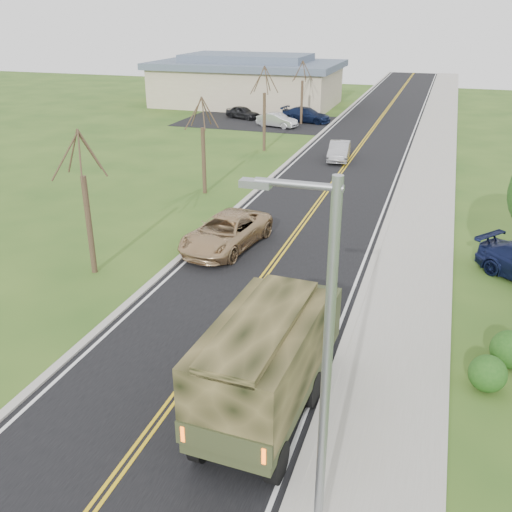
% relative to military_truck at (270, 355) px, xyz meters
% --- Properties ---
extents(ground, '(160.00, 160.00, 0.00)m').
position_rel_military_truck_xyz_m(ground, '(-2.77, -3.50, -1.88)').
color(ground, '#2A4B19').
rests_on(ground, ground).
extents(road, '(8.00, 120.00, 0.01)m').
position_rel_military_truck_xyz_m(road, '(-2.77, 36.50, -1.88)').
color(road, black).
rests_on(road, ground).
extents(curb_right, '(0.30, 120.00, 0.12)m').
position_rel_military_truck_xyz_m(curb_right, '(1.38, 36.50, -1.82)').
color(curb_right, '#9E998E').
rests_on(curb_right, ground).
extents(sidewalk_right, '(3.20, 120.00, 0.10)m').
position_rel_military_truck_xyz_m(sidewalk_right, '(3.13, 36.50, -1.83)').
color(sidewalk_right, '#9E998E').
rests_on(sidewalk_right, ground).
extents(curb_left, '(0.30, 120.00, 0.10)m').
position_rel_military_truck_xyz_m(curb_left, '(-6.92, 36.50, -1.83)').
color(curb_left, '#9E998E').
rests_on(curb_left, ground).
extents(street_light, '(1.65, 0.22, 8.00)m').
position_rel_military_truck_xyz_m(street_light, '(2.13, -4.00, 2.55)').
color(street_light, gray).
rests_on(street_light, ground).
extents(bare_tree_a, '(1.93, 2.26, 6.08)m').
position_rel_military_truck_xyz_m(bare_tree_a, '(-9.77, 6.50, 0.74)').
color(bare_tree_a, '#38281C').
rests_on(bare_tree_a, ground).
extents(bare_tree_b, '(1.83, 2.14, 5.73)m').
position_rel_military_truck_xyz_m(bare_tree_b, '(-9.77, 18.50, 0.59)').
color(bare_tree_b, '#38281C').
rests_on(bare_tree_b, ground).
extents(bare_tree_c, '(2.04, 2.39, 6.42)m').
position_rel_military_truck_xyz_m(bare_tree_c, '(-9.77, 30.50, 0.89)').
color(bare_tree_c, '#38281C').
rests_on(bare_tree_c, ground).
extents(bare_tree_d, '(1.88, 2.20, 5.91)m').
position_rel_military_truck_xyz_m(bare_tree_d, '(-9.77, 42.50, 0.67)').
color(bare_tree_d, '#38281C').
rests_on(bare_tree_d, ground).
extents(commercial_building, '(25.50, 21.50, 5.65)m').
position_rel_military_truck_xyz_m(commercial_building, '(-18.75, 52.47, 0.80)').
color(commercial_building, tan).
rests_on(commercial_building, ground).
extents(military_truck, '(2.58, 6.69, 3.29)m').
position_rel_military_truck_xyz_m(military_truck, '(0.00, 0.00, 0.00)').
color(military_truck, black).
rests_on(military_truck, ground).
extents(suv_champagne, '(3.30, 5.85, 1.54)m').
position_rel_military_truck_xyz_m(suv_champagne, '(-5.41, 10.80, -1.11)').
color(suv_champagne, tan).
rests_on(suv_champagne, ground).
extents(sedan_silver, '(1.83, 4.22, 1.35)m').
position_rel_military_truck_xyz_m(sedan_silver, '(-3.57, 29.28, -1.21)').
color(sedan_silver, '#A5A4A9').
rests_on(sedan_silver, ground).
extents(lot_car_dark, '(3.98, 2.69, 1.26)m').
position_rel_military_truck_xyz_m(lot_car_dark, '(-16.18, 43.53, -1.25)').
color(lot_car_dark, black).
rests_on(lot_car_dark, ground).
extents(lot_car_silver, '(4.18, 2.33, 1.30)m').
position_rel_military_truck_xyz_m(lot_car_silver, '(-11.56, 40.29, -1.23)').
color(lot_car_silver, silver).
rests_on(lot_car_silver, ground).
extents(lot_car_navy, '(5.17, 2.69, 1.43)m').
position_rel_military_truck_xyz_m(lot_car_navy, '(-9.53, 43.60, -1.17)').
color(lot_car_navy, '#0E1734').
rests_on(lot_car_navy, ground).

